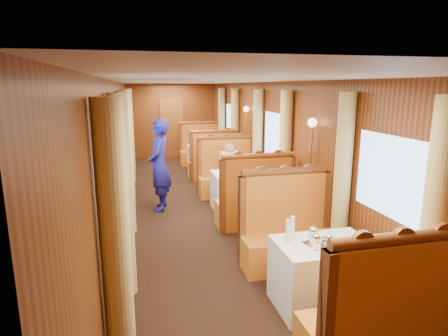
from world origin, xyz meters
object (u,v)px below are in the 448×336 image
object	(u,v)px
rose_vase_far	(206,139)
banquette_near_aft	(288,236)
table_near	(323,274)
banquette_far_aft	(201,151)
steward	(159,165)
banquette_mid_fwd	(255,203)
fruit_plate	(355,242)
teapot_right	(329,243)
banquette_far_fwd	(214,164)
passenger	(230,165)
table_mid	(239,191)
teapot_back	(313,236)
banquette_mid_aft	(227,176)
banquette_near_fwd	(381,327)
table_far	(207,158)
tea_tray	(321,244)
teapot_left	(316,243)
rose_vase_mid	(241,163)

from	to	relation	value
rose_vase_far	banquette_near_aft	bearing A→B (deg)	-89.90
table_near	rose_vase_far	world-z (taller)	rose_vase_far
banquette_far_aft	steward	size ratio (longest dim) A/B	0.74
banquette_mid_fwd	fruit_plate	distance (m)	2.62
banquette_near_aft	teapot_right	world-z (taller)	banquette_near_aft
teapot_right	rose_vase_far	world-z (taller)	rose_vase_far
banquette_far_fwd	passenger	bearing A→B (deg)	-90.00
banquette_near_aft	table_mid	xyz separation A→B (m)	(0.00, 2.49, -0.05)
teapot_right	banquette_mid_fwd	bearing A→B (deg)	105.79
banquette_far_fwd	teapot_back	bearing A→B (deg)	-91.11
banquette_mid_aft	fruit_plate	size ratio (longest dim) A/B	6.74
table_near	banquette_near_fwd	size ratio (longest dim) A/B	0.78
table_far	fruit_plate	bearing A→B (deg)	-87.57
table_mid	steward	distance (m)	1.65
fruit_plate	table_far	bearing A→B (deg)	92.43
banquette_far_fwd	table_near	bearing A→B (deg)	-90.00
banquette_mid_fwd	teapot_back	world-z (taller)	banquette_mid_fwd
table_far	teapot_back	world-z (taller)	teapot_back
teapot_right	steward	size ratio (longest dim) A/B	0.08
passenger	steward	bearing A→B (deg)	-163.81
banquette_near_fwd	fruit_plate	xyz separation A→B (m)	(0.30, 0.92, 0.35)
tea_tray	rose_vase_far	world-z (taller)	rose_vase_far
table_near	teapot_back	world-z (taller)	teapot_back
steward	teapot_right	bearing A→B (deg)	30.35
table_mid	teapot_right	bearing A→B (deg)	-90.46
table_far	steward	size ratio (longest dim) A/B	0.58
table_near	table_mid	distance (m)	3.50
table_near	banquette_mid_aft	xyz separation A→B (m)	(0.00, 4.51, 0.05)
rose_vase_far	table_far	bearing A→B (deg)	-74.51
teapot_left	fruit_plate	size ratio (longest dim) A/B	0.86
banquette_near_aft	fruit_plate	bearing A→B (deg)	-74.84
teapot_right	teapot_back	bearing A→B (deg)	130.88
banquette_near_aft	banquette_mid_fwd	size ratio (longest dim) A/B	1.00
banquette_far_aft	tea_tray	distance (m)	8.05
banquette_mid_fwd	rose_vase_far	xyz separation A→B (m)	(-0.01, 4.55, 0.50)
rose_vase_far	steward	world-z (taller)	steward
banquette_mid_fwd	banquette_far_fwd	world-z (taller)	same
banquette_mid_fwd	rose_vase_mid	size ratio (longest dim) A/B	3.72
table_far	tea_tray	world-z (taller)	tea_tray
steward	rose_vase_mid	bearing A→B (deg)	88.09
banquette_near_aft	passenger	world-z (taller)	banquette_near_aft
table_mid	banquette_far_aft	size ratio (longest dim) A/B	0.78
banquette_near_fwd	banquette_mid_aft	distance (m)	5.53
table_mid	banquette_far_fwd	xyz separation A→B (m)	(0.00, 2.49, 0.05)
table_mid	fruit_plate	bearing A→B (deg)	-85.22
banquette_mid_fwd	banquette_mid_aft	xyz separation A→B (m)	(0.00, 2.03, 0.00)
teapot_right	passenger	bearing A→B (deg)	106.05
tea_tray	teapot_right	world-z (taller)	teapot_right
rose_vase_mid	teapot_right	bearing A→B (deg)	-91.07
banquette_near_aft	table_mid	bearing A→B (deg)	90.00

